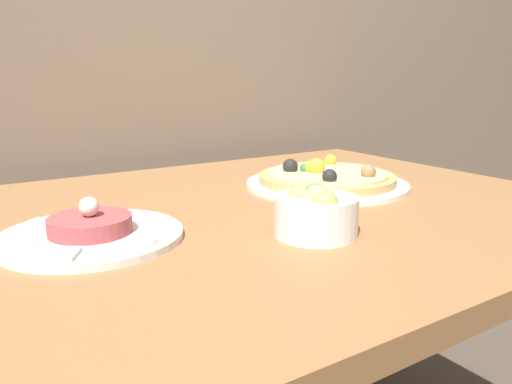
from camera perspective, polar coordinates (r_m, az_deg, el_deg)
dining_table at (r=0.91m, az=0.73°, el=-8.27°), size 1.14×0.87×0.78m
pizza_plate at (r=1.03m, az=8.06°, el=1.44°), size 0.33×0.33×0.06m
tartare_plate at (r=0.73m, az=-18.35°, el=-4.33°), size 0.25×0.25×0.06m
small_bowl at (r=0.71m, az=6.88°, el=-2.31°), size 0.12×0.12×0.07m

